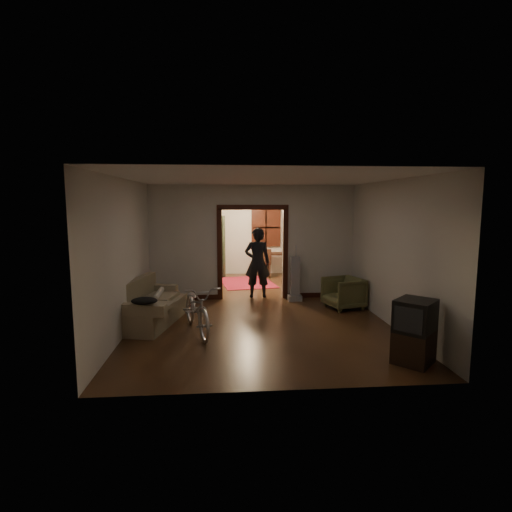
{
  "coord_description": "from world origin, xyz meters",
  "views": [
    {
      "loc": [
        -0.71,
        -9.0,
        2.36
      ],
      "look_at": [
        0.0,
        -0.3,
        1.2
      ],
      "focal_mm": 28.0,
      "sensor_mm": 36.0,
      "label": 1
    }
  ],
  "objects": [
    {
      "name": "globe",
      "position": [
        -1.2,
        3.76,
        1.94
      ],
      "size": [
        0.26,
        0.26,
        0.26
      ],
      "primitive_type": "sphere",
      "color": "#1E5972",
      "rests_on": "locker"
    },
    {
      "name": "bicycle",
      "position": [
        -1.2,
        -1.87,
        0.46
      ],
      "size": [
        1.09,
        1.86,
        0.92
      ],
      "primitive_type": "imported",
      "rotation": [
        0.0,
        0.0,
        0.29
      ],
      "color": "silver",
      "rests_on": "floor"
    },
    {
      "name": "vacuum",
      "position": [
        1.0,
        0.4,
        0.54
      ],
      "size": [
        0.4,
        0.36,
        1.08
      ],
      "primitive_type": "cube",
      "rotation": [
        0.0,
        0.0,
        -0.34
      ],
      "color": "gray",
      "rests_on": "floor"
    },
    {
      "name": "chandelier",
      "position": [
        0.0,
        2.5,
        2.35
      ],
      "size": [
        0.24,
        0.24,
        0.24
      ],
      "primitive_type": "sphere",
      "color": "#FFE0A5",
      "rests_on": "ceiling"
    },
    {
      "name": "far_window",
      "position": [
        0.7,
        4.21,
        1.55
      ],
      "size": [
        0.98,
        0.06,
        1.28
      ],
      "primitive_type": "cube",
      "color": "black",
      "rests_on": "wall_back"
    },
    {
      "name": "wall_back",
      "position": [
        0.0,
        4.25,
        1.4
      ],
      "size": [
        5.0,
        0.02,
        2.8
      ],
      "primitive_type": "cube",
      "color": "beige",
      "rests_on": "floor"
    },
    {
      "name": "person",
      "position": [
        0.13,
        0.85,
        0.88
      ],
      "size": [
        0.64,
        0.42,
        1.76
      ],
      "primitive_type": "imported",
      "rotation": [
        0.0,
        0.0,
        3.14
      ],
      "color": "black",
      "rests_on": "floor"
    },
    {
      "name": "sofa",
      "position": [
        -2.14,
        -1.21,
        0.44
      ],
      "size": [
        1.25,
        2.03,
        0.87
      ],
      "primitive_type": "cube",
      "rotation": [
        0.0,
        0.0,
        -0.22
      ],
      "color": "#71674B",
      "rests_on": "floor"
    },
    {
      "name": "light_switch",
      "position": [
        1.05,
        0.68,
        1.25
      ],
      "size": [
        0.08,
        0.01,
        0.12
      ],
      "primitive_type": "cube",
      "color": "silver",
      "rests_on": "partition_wall"
    },
    {
      "name": "door_casing",
      "position": [
        0.0,
        0.75,
        1.1
      ],
      "size": [
        1.74,
        0.2,
        2.32
      ],
      "primitive_type": "cube",
      "color": "black",
      "rests_on": "floor"
    },
    {
      "name": "floor",
      "position": [
        0.0,
        0.0,
        0.0
      ],
      "size": [
        5.0,
        8.5,
        0.01
      ],
      "primitive_type": "cube",
      "color": "black",
      "rests_on": "ground"
    },
    {
      "name": "desk_chair",
      "position": [
        0.56,
        3.48,
        0.46
      ],
      "size": [
        0.47,
        0.47,
        0.93
      ],
      "primitive_type": "cube",
      "rotation": [
        0.0,
        0.0,
        -0.16
      ],
      "color": "black",
      "rests_on": "floor"
    },
    {
      "name": "tv_stand",
      "position": [
        2.08,
        -3.52,
        0.25
      ],
      "size": [
        0.74,
        0.74,
        0.5
      ],
      "primitive_type": "cube",
      "rotation": [
        0.0,
        0.0,
        0.78
      ],
      "color": "black",
      "rests_on": "floor"
    },
    {
      "name": "locker",
      "position": [
        -1.2,
        3.76,
        0.98
      ],
      "size": [
        1.08,
        0.77,
        1.96
      ],
      "primitive_type": "cube",
      "rotation": [
        0.0,
        0.0,
        0.25
      ],
      "color": "#262E1B",
      "rests_on": "floor"
    },
    {
      "name": "wall_left",
      "position": [
        -2.5,
        0.0,
        1.4
      ],
      "size": [
        0.02,
        8.5,
        2.8
      ],
      "primitive_type": "cube",
      "color": "beige",
      "rests_on": "floor"
    },
    {
      "name": "rolled_paper",
      "position": [
        -2.04,
        -0.91,
        0.53
      ],
      "size": [
        0.11,
        0.86,
        0.11
      ],
      "primitive_type": "cylinder",
      "rotation": [
        1.57,
        0.0,
        0.0
      ],
      "color": "beige",
      "rests_on": "sofa"
    },
    {
      "name": "desk",
      "position": [
        1.13,
        3.8,
        0.37
      ],
      "size": [
        1.01,
        0.59,
        0.73
      ],
      "primitive_type": "cube",
      "rotation": [
        0.0,
        0.0,
        -0.04
      ],
      "color": "black",
      "rests_on": "floor"
    },
    {
      "name": "jacket",
      "position": [
        -2.09,
        -2.12,
        0.68
      ],
      "size": [
        0.45,
        0.34,
        0.13
      ],
      "primitive_type": "ellipsoid",
      "color": "black",
      "rests_on": "sofa"
    },
    {
      "name": "crt_tv",
      "position": [
        2.08,
        -3.52,
        0.72
      ],
      "size": [
        0.75,
        0.75,
        0.48
      ],
      "primitive_type": "cube",
      "rotation": [
        0.0,
        0.0,
        0.78
      ],
      "color": "black",
      "rests_on": "tv_stand"
    },
    {
      "name": "armchair",
      "position": [
        1.97,
        -0.39,
        0.35
      ],
      "size": [
        0.96,
        0.95,
        0.71
      ],
      "primitive_type": "imported",
      "rotation": [
        0.0,
        0.0,
        -1.28
      ],
      "color": "brown",
      "rests_on": "floor"
    },
    {
      "name": "oriental_rug",
      "position": [
        -0.02,
        2.68,
        0.01
      ],
      "size": [
        1.73,
        2.12,
        0.01
      ],
      "primitive_type": "cube",
      "rotation": [
        0.0,
        0.0,
        0.14
      ],
      "color": "maroon",
      "rests_on": "floor"
    },
    {
      "name": "ceiling",
      "position": [
        0.0,
        0.0,
        2.8
      ],
      "size": [
        5.0,
        8.5,
        0.01
      ],
      "primitive_type": "cube",
      "color": "white",
      "rests_on": "floor"
    },
    {
      "name": "wall_right",
      "position": [
        2.5,
        0.0,
        1.4
      ],
      "size": [
        0.02,
        8.5,
        2.8
      ],
      "primitive_type": "cube",
      "color": "beige",
      "rests_on": "floor"
    },
    {
      "name": "partition_wall",
      "position": [
        0.0,
        0.75,
        1.4
      ],
      "size": [
        5.0,
        0.14,
        2.8
      ],
      "primitive_type": "cube",
      "color": "beige",
      "rests_on": "floor"
    }
  ]
}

